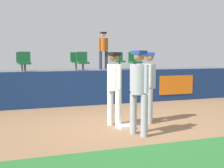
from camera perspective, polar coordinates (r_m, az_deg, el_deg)
The scene contains 15 objects.
ground_plane at distance 7.59m, azimuth 3.51°, elevation -8.09°, with size 60.00×60.00×0.00m, color #846042.
grass_foreground_strip at distance 5.09m, azimuth 17.39°, elevation -15.30°, with size 18.00×2.80×0.01m, color #26662B.
first_base at distance 7.38m, azimuth 2.62°, elevation -8.16°, with size 0.40×0.40×0.08m, color white.
player_fielder_home at distance 7.38m, azimuth 0.43°, elevation 0.04°, with size 0.44×0.60×1.87m.
player_runner_visitor at distance 7.89m, azimuth 7.15°, elevation 0.37°, with size 0.44×0.51×1.87m.
player_coach_visitor at distance 6.56m, azimuth 5.23°, elevation -0.52°, with size 0.47×0.50×1.90m.
field_wall at distance 10.66m, azimuth -3.56°, elevation -0.73°, with size 18.00×0.26×1.24m.
bleacher_platform at distance 13.14m, azimuth -6.71°, elevation 0.11°, with size 18.00×4.80×1.09m, color #59595E.
seat_back_right at distance 14.38m, azimuth 1.39°, elevation 4.67°, with size 0.44×0.44×0.84m.
seat_front_center at distance 11.98m, azimuth -5.73°, elevation 4.46°, with size 0.44×0.44×0.84m.
seat_front_right at distance 12.73m, azimuth 4.41°, elevation 4.54°, with size 0.48×0.44×0.84m.
seat_back_left at distance 13.45m, azimuth -17.06°, elevation 4.36°, with size 0.45×0.44×0.84m.
seat_back_center at distance 13.76m, azimuth -7.06°, elevation 4.59°, with size 0.44×0.44×0.84m.
seat_front_left at distance 11.65m, azimuth -16.54°, elevation 4.22°, with size 0.44×0.44×0.84m.
spectator_hooded at distance 14.71m, azimuth -1.69°, elevation 7.02°, with size 0.51×0.40×1.84m.
Camera 1 is at (-2.90, -6.79, 1.80)m, focal length 47.27 mm.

